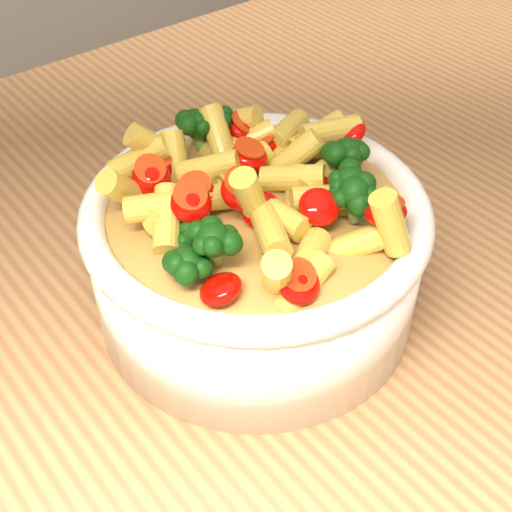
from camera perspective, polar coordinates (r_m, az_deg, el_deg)
table at (r=0.67m, az=0.89°, el=-5.01°), size 1.20×0.80×0.90m
serving_bowl at (r=0.50m, az=0.00°, el=0.11°), size 0.24×0.24×0.10m
pasta_salad at (r=0.46m, az=0.00°, el=5.96°), size 0.19×0.19×0.04m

